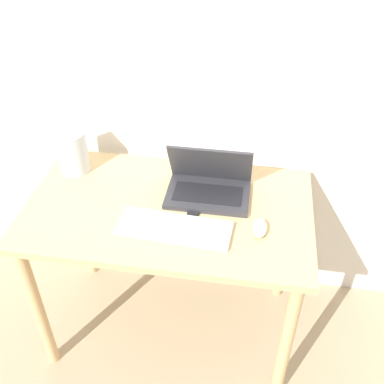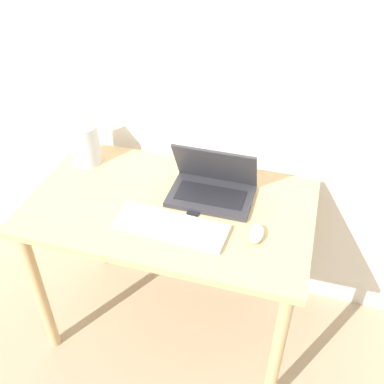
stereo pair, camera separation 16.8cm
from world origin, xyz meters
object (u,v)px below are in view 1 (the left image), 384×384
mouse (260,228)px  mp3_player (194,209)px  laptop (209,184)px  vase (71,144)px  keyboard (174,228)px

mouse → mp3_player: 0.27m
mouse → mp3_player: mouse is taller
laptop → mp3_player: bearing=-109.8°
laptop → vase: (-0.60, 0.07, 0.08)m
keyboard → mouse: mouse is taller
mouse → mp3_player: bearing=162.6°
laptop → vase: 0.61m
laptop → mouse: (0.22, -0.20, -0.03)m
mouse → mp3_player: size_ratio=1.49×
laptop → mouse: size_ratio=3.33×
laptop → keyboard: laptop is taller
laptop → mp3_player: laptop is taller
vase → mp3_player: 0.60m
keyboard → mp3_player: 0.13m
mouse → vase: (-0.81, 0.27, 0.11)m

